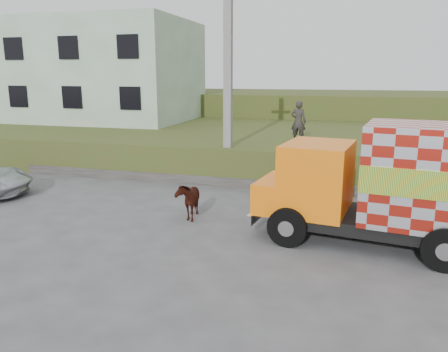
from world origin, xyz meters
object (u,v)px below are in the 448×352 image
(utility_pole, at_px, (228,81))
(pedestrian, at_px, (298,122))
(cargo_truck, at_px, (414,187))
(cow, at_px, (188,199))

(utility_pole, distance_m, pedestrian, 3.61)
(utility_pole, xyz_separation_m, cargo_truck, (6.20, -5.26, -2.44))
(cow, xyz_separation_m, pedestrian, (2.58, 6.37, 1.80))
(utility_pole, distance_m, cow, 5.64)
(utility_pole, xyz_separation_m, pedestrian, (2.54, 1.94, -1.69))
(utility_pole, distance_m, cargo_truck, 8.49)
(cargo_truck, relative_size, pedestrian, 4.16)
(cow, bearing_deg, utility_pole, 77.16)
(cargo_truck, bearing_deg, cow, -179.28)
(cow, relative_size, pedestrian, 0.79)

